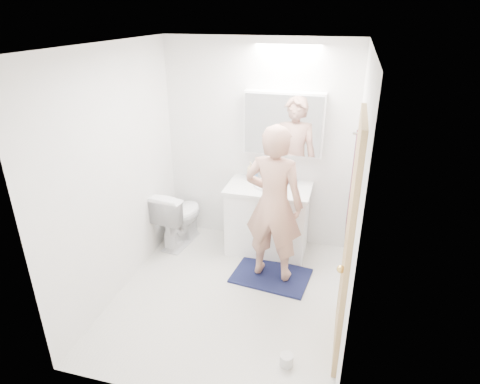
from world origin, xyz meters
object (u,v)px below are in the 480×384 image
(soap_bottle_b, at_px, (253,172))
(toothbrush_cup, at_px, (291,180))
(vanity_cabinet, at_px, (268,221))
(toilet_paper_roll, at_px, (286,360))
(person, at_px, (274,204))
(medicine_cabinet, at_px, (284,124))
(toilet, at_px, (179,216))
(soap_bottle_a, at_px, (250,171))

(soap_bottle_b, distance_m, toothbrush_cup, 0.45)
(vanity_cabinet, distance_m, toilet_paper_roll, 1.79)
(vanity_cabinet, distance_m, toothbrush_cup, 0.55)
(toothbrush_cup, bearing_deg, person, -95.43)
(soap_bottle_b, bearing_deg, medicine_cabinet, 5.21)
(soap_bottle_b, bearing_deg, toilet_paper_roll, -68.61)
(vanity_cabinet, bearing_deg, toilet, -173.84)
(toothbrush_cup, bearing_deg, vanity_cabinet, -144.28)
(soap_bottle_b, distance_m, toilet_paper_roll, 2.18)
(toilet, bearing_deg, vanity_cabinet, -165.40)
(toothbrush_cup, distance_m, toilet_paper_roll, 2.03)
(vanity_cabinet, bearing_deg, soap_bottle_b, 141.03)
(toilet, distance_m, person, 1.39)
(soap_bottle_a, distance_m, toothbrush_cup, 0.48)
(soap_bottle_b, relative_size, toothbrush_cup, 1.79)
(medicine_cabinet, bearing_deg, person, -86.17)
(toilet, xyz_separation_m, person, (1.22, -0.42, 0.51))
(toilet_paper_roll, bearing_deg, toothbrush_cup, 98.78)
(vanity_cabinet, distance_m, soap_bottle_b, 0.59)
(vanity_cabinet, xyz_separation_m, person, (0.16, -0.54, 0.48))
(soap_bottle_b, bearing_deg, person, -62.09)
(toothbrush_cup, bearing_deg, medicine_cabinet, 156.68)
(vanity_cabinet, xyz_separation_m, medicine_cabinet, (0.11, 0.21, 1.11))
(vanity_cabinet, height_order, toilet, vanity_cabinet)
(toilet, xyz_separation_m, toilet_paper_roll, (1.57, -1.57, -0.31))
(medicine_cabinet, bearing_deg, soap_bottle_a, -170.48)
(toilet, height_order, person, person)
(toothbrush_cup, bearing_deg, soap_bottle_a, -178.79)
(person, bearing_deg, medicine_cabinet, -79.23)
(medicine_cabinet, relative_size, person, 0.53)
(toothbrush_cup, height_order, toilet_paper_roll, toothbrush_cup)
(person, relative_size, toothbrush_cup, 16.90)
(vanity_cabinet, height_order, person, person)
(person, bearing_deg, toothbrush_cup, -88.49)
(vanity_cabinet, relative_size, person, 0.55)
(toilet, relative_size, soap_bottle_b, 4.15)
(medicine_cabinet, xyz_separation_m, soap_bottle_a, (-0.36, -0.06, -0.57))
(toilet, xyz_separation_m, soap_bottle_a, (0.81, 0.27, 0.57))
(toothbrush_cup, xyz_separation_m, toilet_paper_roll, (0.28, -1.84, -0.82))
(medicine_cabinet, bearing_deg, vanity_cabinet, -116.90)
(toilet, height_order, soap_bottle_a, soap_bottle_a)
(toilet, relative_size, person, 0.44)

